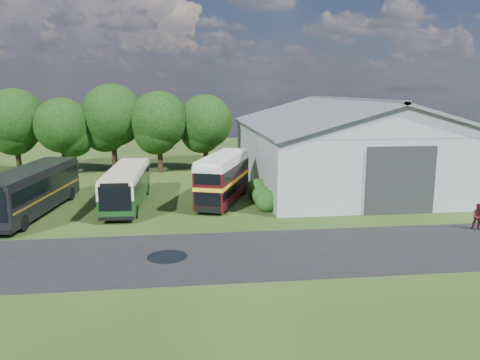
{
  "coord_description": "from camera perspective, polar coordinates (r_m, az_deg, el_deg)",
  "views": [
    {
      "loc": [
        -0.52,
        -27.47,
        8.97
      ],
      "look_at": [
        3.84,
        8.0,
        2.03
      ],
      "focal_mm": 35.0,
      "sensor_mm": 36.0,
      "label": 1
    }
  ],
  "objects": [
    {
      "name": "shrub_front",
      "position": [
        35.18,
        3.25,
        -3.79
      ],
      "size": [
        1.7,
        1.7,
        1.7
      ],
      "primitive_type": "sphere",
      "color": "#194714",
      "rests_on": "ground"
    },
    {
      "name": "ground",
      "position": [
        28.9,
        -5.68,
        -7.14
      ],
      "size": [
        120.0,
        120.0,
        0.0
      ],
      "primitive_type": "plane",
      "color": "#1B3310",
      "rests_on": "ground"
    },
    {
      "name": "shrub_back",
      "position": [
        39.01,
        2.21,
        -2.31
      ],
      "size": [
        1.8,
        1.8,
        1.8
      ],
      "primitive_type": "sphere",
      "color": "#194714",
      "rests_on": "ground"
    },
    {
      "name": "visitor_b",
      "position": [
        34.06,
        27.07,
        -4.02
      ],
      "size": [
        1.03,
        0.94,
        1.71
      ],
      "primitive_type": "imported",
      "rotation": [
        0.0,
        0.0,
        -0.44
      ],
      "color": "#401418",
      "rests_on": "ground"
    },
    {
      "name": "storage_shed",
      "position": [
        46.39,
        12.62,
        4.79
      ],
      "size": [
        18.8,
        24.8,
        8.15
      ],
      "color": "gray",
      "rests_on": "ground"
    },
    {
      "name": "tree_mid",
      "position": [
        52.87,
        -15.27,
        7.59
      ],
      "size": [
        6.8,
        6.8,
        9.6
      ],
      "color": "black",
      "rests_on": "ground"
    },
    {
      "name": "bus_dark_single",
      "position": [
        37.13,
        -24.09,
        -1.12
      ],
      "size": [
        4.29,
        12.46,
        3.37
      ],
      "rotation": [
        0.0,
        0.0,
        -0.12
      ],
      "color": "black",
      "rests_on": "ground"
    },
    {
      "name": "bus_maroon_double",
      "position": [
        37.5,
        -2.04,
        0.16
      ],
      "size": [
        5.21,
        9.22,
        3.86
      ],
      "rotation": [
        0.0,
        0.0,
        -0.35
      ],
      "color": "black",
      "rests_on": "ground"
    },
    {
      "name": "tree_right_b",
      "position": [
        52.25,
        -4.26,
        7.09
      ],
      "size": [
        5.98,
        5.98,
        8.45
      ],
      "color": "black",
      "rests_on": "ground"
    },
    {
      "name": "tree_left_b",
      "position": [
        52.6,
        -20.85,
        6.23
      ],
      "size": [
        5.78,
        5.78,
        8.16
      ],
      "color": "black",
      "rests_on": "ground"
    },
    {
      "name": "asphalt_road",
      "position": [
        26.29,
        1.12,
        -8.95
      ],
      "size": [
        60.0,
        8.0,
        0.02
      ],
      "primitive_type": "cube",
      "color": "black",
      "rests_on": "ground"
    },
    {
      "name": "tree_right_a",
      "position": [
        51.43,
        -9.84,
        7.17
      ],
      "size": [
        6.26,
        6.26,
        8.83
      ],
      "color": "black",
      "rests_on": "ground"
    },
    {
      "name": "tree_left_a",
      "position": [
        54.91,
        -25.75,
        6.68
      ],
      "size": [
        6.46,
        6.46,
        9.12
      ],
      "color": "black",
      "rests_on": "ground"
    },
    {
      "name": "bus_green_single",
      "position": [
        37.48,
        -13.63,
        -0.67
      ],
      "size": [
        2.84,
        10.91,
        2.99
      ],
      "rotation": [
        0.0,
        0.0,
        -0.03
      ],
      "color": "black",
      "rests_on": "ground"
    },
    {
      "name": "shrub_mid",
      "position": [
        37.09,
        2.7,
        -3.01
      ],
      "size": [
        1.6,
        1.6,
        1.6
      ],
      "primitive_type": "sphere",
      "color": "#194714",
      "rests_on": "ground"
    },
    {
      "name": "puddle",
      "position": [
        26.07,
        -8.85,
        -9.26
      ],
      "size": [
        2.2,
        2.2,
        0.01
      ],
      "primitive_type": "cylinder",
      "color": "black",
      "rests_on": "ground"
    }
  ]
}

